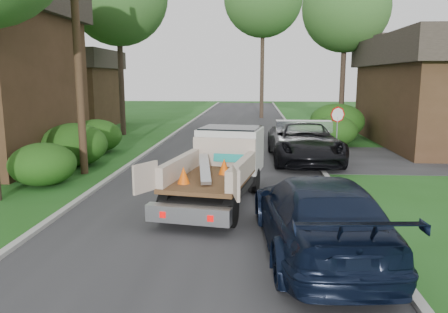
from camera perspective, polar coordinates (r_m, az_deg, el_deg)
ground at (r=12.41m, az=-2.23°, el=-7.59°), size 120.00×120.00×0.00m
road at (r=22.11m, az=0.53°, el=0.38°), size 8.00×90.00×0.02m
curb_left at (r=22.71m, az=-9.85°, el=0.63°), size 0.20×90.00×0.12m
curb_right at (r=22.25m, az=11.13°, el=0.39°), size 0.20×90.00×0.12m
stop_sign at (r=21.21m, az=14.58°, el=4.46°), size 0.71×0.32×2.48m
utility_pole at (r=18.10m, az=-18.62°, el=14.09°), size 2.42×1.25×10.00m
house_left_far at (r=36.85m, az=-19.96°, el=8.49°), size 7.56×7.56×6.00m
hedge_left_a at (r=16.81m, az=-22.59°, el=-0.94°), size 2.34×2.34×1.53m
hedge_left_b at (r=20.04m, az=-18.99°, el=1.48°), size 2.86×2.86×1.87m
hedge_left_c at (r=23.39m, az=-16.35°, el=2.60°), size 2.60×2.60×1.70m
hedge_right_a at (r=25.33m, az=14.19°, el=3.26°), size 2.60×2.60×1.70m
hedge_right_b at (r=28.36m, az=14.54°, el=4.48°), size 3.38×3.38×2.21m
tree_right_far at (r=32.69m, az=15.63°, el=18.13°), size 6.00×6.00×11.50m
flatbed_truck at (r=13.91m, az=-0.14°, el=-0.63°), size 3.29×6.00×2.16m
black_pickup at (r=20.31m, az=10.43°, el=1.88°), size 3.19×6.57×1.80m
navy_suv at (r=9.81m, az=12.14°, el=-7.45°), size 2.87×6.09×1.72m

